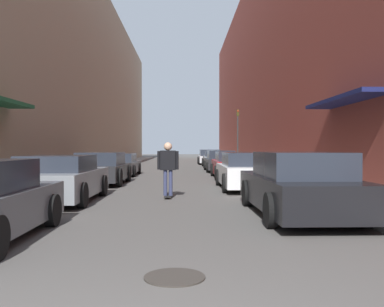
{
  "coord_description": "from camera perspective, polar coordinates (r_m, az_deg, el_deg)",
  "views": [
    {
      "loc": [
        0.45,
        -2.09,
        1.48
      ],
      "look_at": [
        0.72,
        11.9,
        1.28
      ],
      "focal_mm": 40.0,
      "sensor_mm": 36.0,
      "label": 1
    }
  ],
  "objects": [
    {
      "name": "ground",
      "position": [
        26.45,
        -2.09,
        -2.39
      ],
      "size": [
        133.69,
        133.69,
        0.0
      ],
      "primitive_type": "plane",
      "color": "#4C4947"
    },
    {
      "name": "curb_strip_left",
      "position": [
        32.93,
        -10.27,
        -1.67
      ],
      "size": [
        1.8,
        60.77,
        0.12
      ],
      "color": "gray",
      "rests_on": "ground"
    },
    {
      "name": "curb_strip_right",
      "position": [
        32.8,
        6.48,
        -1.67
      ],
      "size": [
        1.8,
        60.77,
        0.12
      ],
      "color": "gray",
      "rests_on": "ground"
    },
    {
      "name": "building_row_left",
      "position": [
        33.92,
        -15.21,
        10.05
      ],
      "size": [
        4.9,
        60.77,
        13.87
      ],
      "color": "tan",
      "rests_on": "ground"
    },
    {
      "name": "building_row_right",
      "position": [
        33.83,
        11.47,
        11.21
      ],
      "size": [
        4.9,
        60.77,
        15.18
      ],
      "color": "brown",
      "rests_on": "ground"
    },
    {
      "name": "parked_car_left_1",
      "position": [
        12.24,
        -17.18,
        -3.26
      ],
      "size": [
        2.0,
        4.33,
        1.26
      ],
      "color": "gray",
      "rests_on": "ground"
    },
    {
      "name": "parked_car_left_2",
      "position": [
        17.59,
        -11.94,
        -1.99
      ],
      "size": [
        1.96,
        4.25,
        1.28
      ],
      "color": "#232326",
      "rests_on": "ground"
    },
    {
      "name": "parked_car_left_3",
      "position": [
        22.9,
        -9.65,
        -1.48
      ],
      "size": [
        1.95,
        4.18,
        1.17
      ],
      "color": "#515459",
      "rests_on": "ground"
    },
    {
      "name": "parked_car_right_0",
      "position": [
        9.57,
        13.98,
        -4.12
      ],
      "size": [
        1.96,
        4.78,
        1.38
      ],
      "color": "black",
      "rests_on": "ground"
    },
    {
      "name": "parked_car_right_1",
      "position": [
        15.34,
        7.49,
        -2.37
      ],
      "size": [
        2.07,
        4.45,
        1.3
      ],
      "color": "silver",
      "rests_on": "ground"
    },
    {
      "name": "parked_car_right_2",
      "position": [
        20.61,
        5.48,
        -1.57
      ],
      "size": [
        1.95,
        4.68,
        1.27
      ],
      "color": "maroon",
      "rests_on": "ground"
    },
    {
      "name": "parked_car_right_3",
      "position": [
        26.58,
        3.8,
        -1.05
      ],
      "size": [
        1.9,
        4.67,
        1.29
      ],
      "color": "#232326",
      "rests_on": "ground"
    },
    {
      "name": "parked_car_right_4",
      "position": [
        32.02,
        3.24,
        -0.74
      ],
      "size": [
        2.03,
        4.29,
        1.25
      ],
      "color": "gray",
      "rests_on": "ground"
    },
    {
      "name": "parked_car_right_5",
      "position": [
        37.47,
        2.37,
        -0.5
      ],
      "size": [
        2.05,
        4.09,
        1.29
      ],
      "color": "#B7B7BC",
      "rests_on": "ground"
    },
    {
      "name": "skateboarder",
      "position": [
        12.49,
        -3.23,
        -1.39
      ],
      "size": [
        0.62,
        0.78,
        1.63
      ],
      "color": "black",
      "rests_on": "ground"
    },
    {
      "name": "manhole_cover",
      "position": [
        5.05,
        -2.34,
        -16.14
      ],
      "size": [
        0.7,
        0.7,
        0.02
      ],
      "color": "#332D28",
      "rests_on": "ground"
    },
    {
      "name": "traffic_light",
      "position": [
        29.87,
        6.12,
        2.86
      ],
      "size": [
        0.16,
        0.22,
        3.99
      ],
      "color": "#2D2D2D",
      "rests_on": "curb_strip_right"
    }
  ]
}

